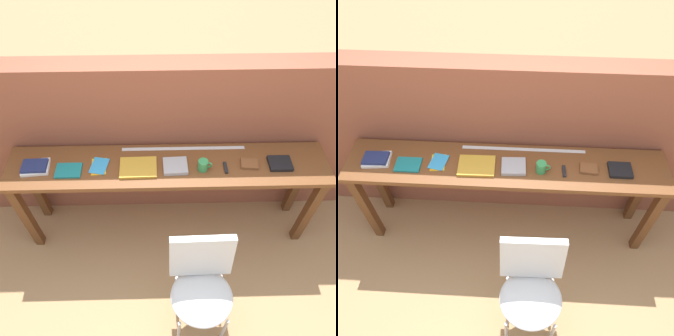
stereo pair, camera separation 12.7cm
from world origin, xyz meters
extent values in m
plane|color=tan|center=(0.00, 0.00, 0.00)|extent=(40.00, 40.00, 0.00)
cube|color=brown|center=(0.00, 0.64, 0.78)|extent=(6.00, 0.20, 1.55)
cube|color=brown|center=(0.00, 0.30, 0.86)|extent=(2.50, 0.44, 0.04)
cube|color=#5B341A|center=(-1.19, 0.14, 0.42)|extent=(0.07, 0.07, 0.84)
cube|color=#5B341A|center=(1.19, 0.14, 0.42)|extent=(0.07, 0.07, 0.84)
cube|color=#5B341A|center=(-1.19, 0.46, 0.42)|extent=(0.07, 0.07, 0.84)
cube|color=#5B341A|center=(1.19, 0.46, 0.42)|extent=(0.07, 0.07, 0.84)
ellipsoid|color=silver|center=(0.22, -0.56, 0.45)|extent=(0.45, 0.43, 0.08)
cube|color=silver|center=(0.21, -0.37, 0.69)|extent=(0.44, 0.11, 0.40)
cylinder|color=#B2B2B7|center=(0.06, -0.72, 0.21)|extent=(0.02, 0.02, 0.41)
cylinder|color=#B2B2B7|center=(0.39, -0.71, 0.21)|extent=(0.02, 0.02, 0.41)
cylinder|color=#B2B2B7|center=(0.05, -0.40, 0.21)|extent=(0.02, 0.02, 0.41)
cylinder|color=#B2B2B7|center=(0.38, -0.40, 0.21)|extent=(0.02, 0.02, 0.41)
cube|color=white|center=(-1.01, 0.29, 0.89)|extent=(0.22, 0.18, 0.02)
cube|color=navy|center=(-1.01, 0.28, 0.92)|extent=(0.19, 0.13, 0.02)
cube|color=#19757A|center=(-0.75, 0.25, 0.89)|extent=(0.19, 0.14, 0.02)
cube|color=yellow|center=(-0.53, 0.29, 0.88)|extent=(0.12, 0.17, 0.00)
cube|color=orange|center=(-0.53, 0.28, 0.88)|extent=(0.11, 0.14, 0.00)
cube|color=#3399D8|center=(-0.53, 0.30, 0.89)|extent=(0.15, 0.18, 0.00)
cube|color=gold|center=(-0.23, 0.27, 0.89)|extent=(0.28, 0.21, 0.02)
cube|color=#9E9EA3|center=(0.06, 0.27, 0.90)|extent=(0.19, 0.17, 0.03)
cylinder|color=#338C4C|center=(0.26, 0.25, 0.93)|extent=(0.08, 0.08, 0.09)
torus|color=#338C4C|center=(0.31, 0.25, 0.93)|extent=(0.06, 0.01, 0.06)
cube|color=black|center=(0.44, 0.25, 0.89)|extent=(0.03, 0.11, 0.02)
cube|color=brown|center=(0.63, 0.28, 0.89)|extent=(0.14, 0.11, 0.02)
cube|color=black|center=(0.86, 0.28, 0.89)|extent=(0.17, 0.15, 0.03)
cube|color=silver|center=(0.13, 0.47, 0.88)|extent=(0.99, 0.03, 0.00)
camera|label=1|loc=(-0.04, -1.36, 2.78)|focal=35.00mm
camera|label=2|loc=(0.09, -1.35, 2.78)|focal=35.00mm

